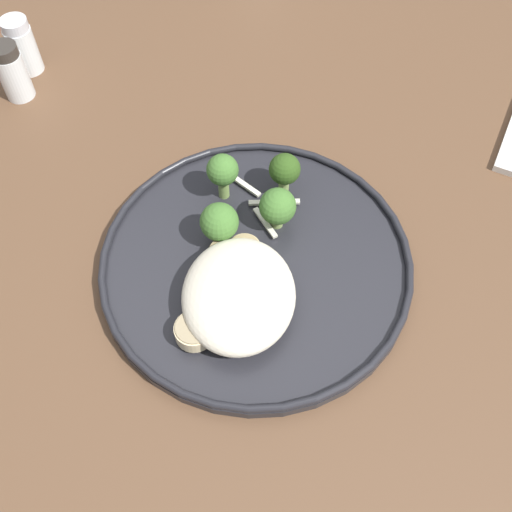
{
  "coord_description": "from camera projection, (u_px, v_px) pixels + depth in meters",
  "views": [
    {
      "loc": [
        0.36,
        0.01,
        1.23
      ],
      "look_at": [
        0.05,
        -0.01,
        0.76
      ],
      "focal_mm": 43.15,
      "sensor_mm": 36.0,
      "label": 1
    }
  ],
  "objects": [
    {
      "name": "onion_sliver_pale_crescent",
      "position": [
        262.0,
        223.0,
        0.59
      ],
      "size": [
        0.04,
        0.02,
        0.0
      ],
      "primitive_type": "cube",
      "rotation": [
        0.0,
        0.0,
        3.7
      ],
      "color": "silver",
      "rests_on": "dinner_plate"
    },
    {
      "name": "seared_scallop_left_edge",
      "position": [
        258.0,
        285.0,
        0.54
      ],
      "size": [
        0.03,
        0.03,
        0.02
      ],
      "color": "#DBB77A",
      "rests_on": "dinner_plate"
    },
    {
      "name": "seared_scallop_tiny_bay",
      "position": [
        244.0,
        336.0,
        0.52
      ],
      "size": [
        0.03,
        0.03,
        0.01
      ],
      "color": "#DBB77A",
      "rests_on": "dinner_plate"
    },
    {
      "name": "seared_scallop_large_seared",
      "position": [
        237.0,
        302.0,
        0.54
      ],
      "size": [
        0.03,
        0.03,
        0.01
      ],
      "color": "#DBB77A",
      "rests_on": "dinner_plate"
    },
    {
      "name": "onion_sliver_curled_piece",
      "position": [
        274.0,
        202.0,
        0.6
      ],
      "size": [
        0.01,
        0.05,
        0.0
      ],
      "primitive_type": "cube",
      "rotation": [
        0.0,
        0.0,
        4.79
      ],
      "color": "silver",
      "rests_on": "dinner_plate"
    },
    {
      "name": "noodle_bed",
      "position": [
        239.0,
        295.0,
        0.53
      ],
      "size": [
        0.12,
        0.1,
        0.04
      ],
      "color": "beige",
      "rests_on": "dinner_plate"
    },
    {
      "name": "ground",
      "position": [
        261.0,
        442.0,
        1.23
      ],
      "size": [
        6.0,
        6.0,
        0.0
      ],
      "primitive_type": "plane",
      "color": "#2D2B28"
    },
    {
      "name": "seared_scallop_right_edge",
      "position": [
        222.0,
        253.0,
        0.56
      ],
      "size": [
        0.02,
        0.02,
        0.02
      ],
      "color": "#E5C689",
      "rests_on": "dinner_plate"
    },
    {
      "name": "broccoli_floret_front_edge",
      "position": [
        223.0,
        171.0,
        0.58
      ],
      "size": [
        0.03,
        0.03,
        0.05
      ],
      "color": "#7A994C",
      "rests_on": "dinner_plate"
    },
    {
      "name": "seared_scallop_on_noodles",
      "position": [
        194.0,
        331.0,
        0.52
      ],
      "size": [
        0.03,
        0.03,
        0.02
      ],
      "color": "beige",
      "rests_on": "dinner_plate"
    },
    {
      "name": "broccoli_floret_near_rim",
      "position": [
        219.0,
        222.0,
        0.56
      ],
      "size": [
        0.04,
        0.04,
        0.05
      ],
      "color": "#7A994C",
      "rests_on": "dinner_plate"
    },
    {
      "name": "wooden_dining_table",
      "position": [
        264.0,
        267.0,
        0.67
      ],
      "size": [
        1.4,
        1.0,
        0.74
      ],
      "color": "brown",
      "rests_on": "ground"
    },
    {
      "name": "broccoli_floret_center_pile",
      "position": [
        278.0,
        207.0,
        0.57
      ],
      "size": [
        0.03,
        0.03,
        0.05
      ],
      "color": "#89A356",
      "rests_on": "dinner_plate"
    },
    {
      "name": "seared_scallop_front_small",
      "position": [
        244.0,
        250.0,
        0.56
      ],
      "size": [
        0.03,
        0.03,
        0.02
      ],
      "color": "#E5C689",
      "rests_on": "dinner_plate"
    },
    {
      "name": "broccoli_floret_tall_stalk",
      "position": [
        285.0,
        170.0,
        0.59
      ],
      "size": [
        0.03,
        0.03,
        0.05
      ],
      "color": "#89A356",
      "rests_on": "dinner_plate"
    },
    {
      "name": "dinner_plate",
      "position": [
        256.0,
        263.0,
        0.57
      ],
      "size": [
        0.29,
        0.29,
        0.02
      ],
      "color": "#232328",
      "rests_on": "wooden_dining_table"
    },
    {
      "name": "onion_sliver_long_sliver",
      "position": [
        237.0,
        180.0,
        0.62
      ],
      "size": [
        0.04,
        0.05,
        0.0
      ],
      "primitive_type": "cube",
      "rotation": [
        0.0,
        0.0,
        4.03
      ],
      "color": "silver",
      "rests_on": "dinner_plate"
    },
    {
      "name": "seared_scallop_center_golden",
      "position": [
        213.0,
        300.0,
        0.54
      ],
      "size": [
        0.02,
        0.02,
        0.02
      ],
      "color": "#E5C689",
      "rests_on": "dinner_plate"
    },
    {
      "name": "salt_shaker",
      "position": [
        22.0,
        46.0,
        0.7
      ],
      "size": [
        0.03,
        0.03,
        0.07
      ],
      "color": "white",
      "rests_on": "wooden_dining_table"
    },
    {
      "name": "pepper_shaker",
      "position": [
        12.0,
        72.0,
        0.68
      ],
      "size": [
        0.03,
        0.03,
        0.07
      ],
      "color": "white",
      "rests_on": "wooden_dining_table"
    }
  ]
}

